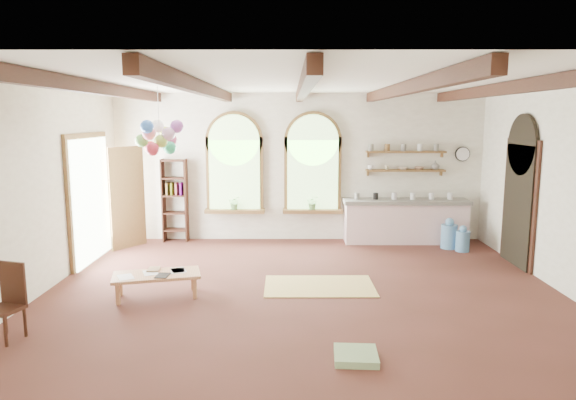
{
  "coord_description": "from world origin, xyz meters",
  "views": [
    {
      "loc": [
        -0.21,
        -7.68,
        2.66
      ],
      "look_at": [
        -0.23,
        0.6,
        1.34
      ],
      "focal_mm": 32.0,
      "sensor_mm": 36.0,
      "label": 1
    }
  ],
  "objects_px": {
    "balloon_cluster": "(159,137)",
    "side_chair": "(6,318)",
    "kitchen_counter": "(405,221)",
    "coffee_table": "(157,276)"
  },
  "relations": [
    {
      "from": "balloon_cluster",
      "to": "side_chair",
      "type": "bearing_deg",
      "value": -114.11
    },
    {
      "from": "kitchen_counter",
      "to": "balloon_cluster",
      "type": "xyz_separation_m",
      "value": [
        -4.7,
        -2.2,
        1.87
      ]
    },
    {
      "from": "coffee_table",
      "to": "side_chair",
      "type": "height_order",
      "value": "side_chair"
    },
    {
      "from": "coffee_table",
      "to": "kitchen_counter",
      "type": "bearing_deg",
      "value": 37.65
    },
    {
      "from": "coffee_table",
      "to": "balloon_cluster",
      "type": "relative_size",
      "value": 1.21
    },
    {
      "from": "side_chair",
      "to": "balloon_cluster",
      "type": "bearing_deg",
      "value": 65.89
    },
    {
      "from": "side_chair",
      "to": "balloon_cluster",
      "type": "distance_m",
      "value": 3.69
    },
    {
      "from": "kitchen_counter",
      "to": "coffee_table",
      "type": "distance_m",
      "value": 5.69
    },
    {
      "from": "side_chair",
      "to": "balloon_cluster",
      "type": "height_order",
      "value": "balloon_cluster"
    },
    {
      "from": "coffee_table",
      "to": "side_chair",
      "type": "bearing_deg",
      "value": -133.76
    }
  ]
}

